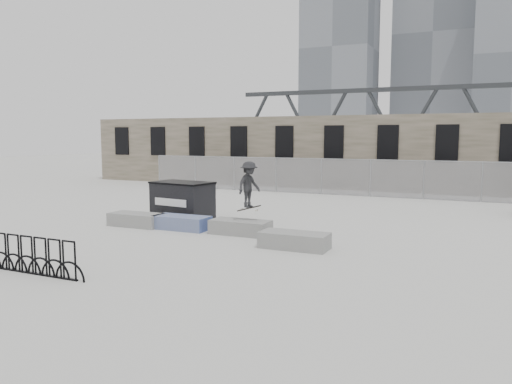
# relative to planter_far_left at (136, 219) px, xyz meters

# --- Properties ---
(ground) EXTENTS (120.00, 120.00, 0.00)m
(ground) POSITION_rel_planter_far_left_xyz_m (3.16, -0.03, -0.26)
(ground) COLOR #BABAB5
(ground) RESTS_ON ground
(stone_wall) EXTENTS (36.00, 2.58, 4.50)m
(stone_wall) POSITION_rel_planter_far_left_xyz_m (3.16, 16.21, 2.00)
(stone_wall) COLOR #665D4B
(stone_wall) RESTS_ON ground
(chainlink_fence) EXTENTS (22.06, 0.06, 2.02)m
(chainlink_fence) POSITION_rel_planter_far_left_xyz_m (3.16, 12.47, 0.78)
(chainlink_fence) COLOR gray
(chainlink_fence) RESTS_ON ground
(planter_far_left) EXTENTS (2.00, 0.90, 0.47)m
(planter_far_left) POSITION_rel_planter_far_left_xyz_m (0.00, 0.00, 0.00)
(planter_far_left) COLOR gray
(planter_far_left) RESTS_ON ground
(planter_center_left) EXTENTS (2.00, 0.90, 0.47)m
(planter_center_left) POSITION_rel_planter_far_left_xyz_m (1.84, 0.15, 0.00)
(planter_center_left) COLOR #304792
(planter_center_left) RESTS_ON ground
(planter_center_right) EXTENTS (2.00, 0.90, 0.47)m
(planter_center_right) POSITION_rel_planter_far_left_xyz_m (4.13, 0.20, 0.00)
(planter_center_right) COLOR gray
(planter_center_right) RESTS_ON ground
(planter_offset) EXTENTS (2.00, 0.90, 0.47)m
(planter_offset) POSITION_rel_planter_far_left_xyz_m (6.49, -1.04, 0.00)
(planter_offset) COLOR gray
(planter_offset) RESTS_ON ground
(dumpster) EXTENTS (2.47, 1.72, 1.51)m
(dumpster) POSITION_rel_planter_far_left_xyz_m (0.86, 1.76, 0.50)
(dumpster) COLOR black
(dumpster) RESTS_ON ground
(bike_rack) EXTENTS (4.04, 0.09, 0.90)m
(bike_rack) POSITION_rel_planter_far_left_xyz_m (1.38, -6.19, 0.18)
(bike_rack) COLOR black
(bike_rack) RESTS_ON ground
(skyline_towers) EXTENTS (58.00, 28.00, 48.00)m
(skyline_towers) POSITION_rel_planter_far_left_xyz_m (2.15, 93.78, 20.54)
(skyline_towers) COLOR slate
(skyline_towers) RESTS_ON ground
(truss_bridge) EXTENTS (70.00, 3.00, 9.80)m
(truss_bridge) POSITION_rel_planter_far_left_xyz_m (13.16, 54.97, 3.87)
(truss_bridge) COLOR #2D3033
(truss_bridge) RESTS_ON ground
(skateboarder) EXTENTS (0.82, 1.11, 1.68)m
(skateboarder) POSITION_rel_planter_far_left_xyz_m (4.35, 0.40, 1.40)
(skateboarder) COLOR black
(skateboarder) RESTS_ON ground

